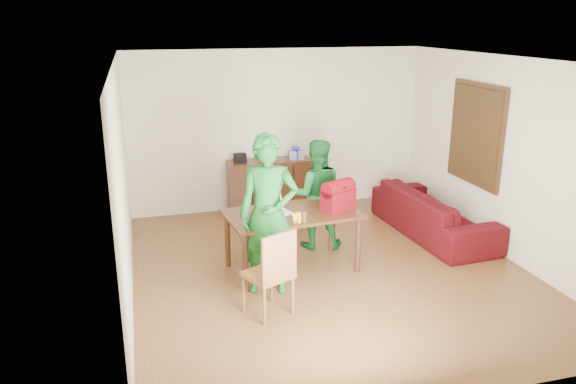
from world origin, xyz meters
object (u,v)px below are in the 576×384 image
object	(u,v)px
chair	(269,290)
red_bag	(338,198)
person_near	(268,215)
person_far	(316,194)
laptop	(277,211)
table	(292,220)
sofa	(433,213)
bottle	(304,216)

from	to	relation	value
chair	red_bag	world-z (taller)	red_bag
chair	person_near	size ratio (longest dim) A/B	0.53
person_far	red_bag	xyz separation A→B (m)	(0.07, -0.71, 0.16)
laptop	red_bag	distance (m)	0.82
chair	table	bearing A→B (deg)	37.45
table	person_far	xyz separation A→B (m)	(0.54, 0.67, 0.10)
person_far	chair	bearing A→B (deg)	71.05
table	red_bag	distance (m)	0.66
person_far	sofa	bearing A→B (deg)	-167.27
table	person_far	distance (m)	0.87
table	laptop	bearing A→B (deg)	178.04
table	person_near	bearing A→B (deg)	-137.34
person_near	bottle	size ratio (longest dim) A/B	11.81
chair	bottle	xyz separation A→B (m)	(0.61, 0.68, 0.57)
chair	laptop	bearing A→B (deg)	46.26
chair	bottle	distance (m)	1.08
person_near	chair	bearing A→B (deg)	-87.34
table	bottle	xyz separation A→B (m)	(0.05, -0.38, 0.18)
person_far	red_bag	distance (m)	0.73
person_near	bottle	world-z (taller)	person_near
chair	laptop	size ratio (longest dim) A/B	2.52
table	person_near	distance (m)	0.70
bottle	red_bag	bearing A→B (deg)	31.48
red_bag	sofa	world-z (taller)	red_bag
bottle	person_far	bearing A→B (deg)	64.86
chair	laptop	distance (m)	1.23
laptop	sofa	bearing A→B (deg)	-4.77
table	chair	bearing A→B (deg)	-124.17
table	red_bag	world-z (taller)	red_bag
laptop	bottle	distance (m)	0.44
person_near	laptop	xyz separation A→B (m)	(0.22, 0.47, -0.13)
table	person_near	size ratio (longest dim) A/B	0.92
table	sofa	distance (m)	2.52
red_bag	person_near	bearing A→B (deg)	-179.80
chair	red_bag	distance (m)	1.69
person_near	sofa	world-z (taller)	person_near
chair	person_far	distance (m)	2.12
red_bag	chair	bearing A→B (deg)	-162.12
laptop	red_bag	xyz separation A→B (m)	(0.81, -0.02, 0.11)
table	laptop	xyz separation A→B (m)	(-0.20, -0.02, 0.15)
laptop	sofa	world-z (taller)	laptop
table	bottle	bearing A→B (deg)	-89.48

